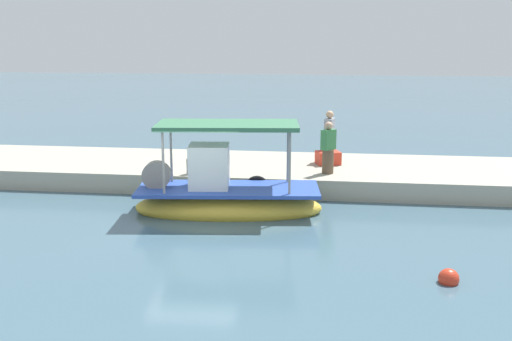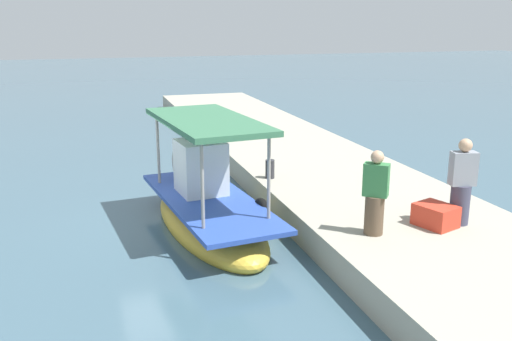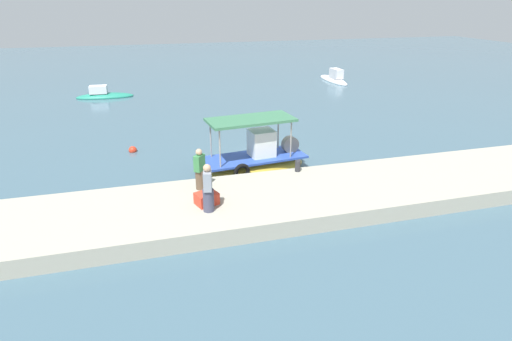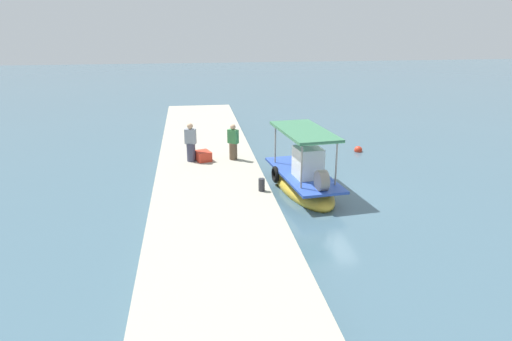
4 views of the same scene
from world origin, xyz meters
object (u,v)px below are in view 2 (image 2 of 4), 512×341
fisherman_by_crate (462,186)px  fisherman_near_bollard (375,197)px  main_fishing_boat (208,208)px  cargo_crate (436,215)px  mooring_bollard (270,169)px

fisherman_by_crate → fisherman_near_bollard: bearing=89.9°
main_fishing_boat → fisherman_near_bollard: 4.01m
fisherman_near_bollard → cargo_crate: (0.01, -1.40, -0.53)m
fisherman_by_crate → cargo_crate: (0.02, 0.54, -0.58)m
fisherman_by_crate → cargo_crate: size_ratio=2.31×
fisherman_near_bollard → fisherman_by_crate: (-0.00, -1.94, 0.05)m
main_fishing_boat → cargo_crate: (-2.84, -4.07, 0.37)m
fisherman_near_bollard → mooring_bollard: bearing=8.7°
cargo_crate → main_fishing_boat: bearing=55.0°
fisherman_by_crate → mooring_bollard: fisherman_by_crate is taller
main_fishing_boat → fisherman_by_crate: bearing=-121.8°
mooring_bollard → fisherman_by_crate: bearing=-149.0°
mooring_bollard → fisherman_near_bollard: bearing=-171.3°
mooring_bollard → cargo_crate: mooring_bollard is taller
main_fishing_boat → fisherman_near_bollard: (-2.85, -2.66, 0.90)m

